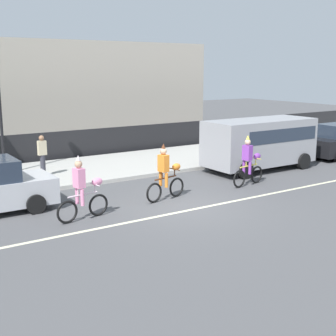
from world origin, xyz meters
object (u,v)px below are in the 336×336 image
(parade_cyclist_pink, at_px, (83,191))
(parade_cyclist_orange, at_px, (166,175))
(pedestrian_onlooker, at_px, (42,155))
(parade_cyclist_purple, at_px, (249,163))
(parked_van_grey, at_px, (261,140))

(parade_cyclist_pink, distance_m, parade_cyclist_orange, 3.18)
(pedestrian_onlooker, bearing_deg, parade_cyclist_purple, -39.78)
(parade_cyclist_pink, relative_size, pedestrian_onlooker, 1.19)
(parade_cyclist_purple, relative_size, pedestrian_onlooker, 1.19)
(parade_cyclist_pink, xyz_separation_m, parade_cyclist_orange, (3.15, 0.45, 0.00))
(parked_van_grey, xyz_separation_m, pedestrian_onlooker, (-8.54, 3.26, -0.27))
(parked_van_grey, bearing_deg, parade_cyclist_purple, -142.43)
(parade_cyclist_pink, xyz_separation_m, parked_van_grey, (9.22, 2.24, 0.44))
(parade_cyclist_orange, distance_m, parked_van_grey, 6.34)
(parade_cyclist_purple, distance_m, parked_van_grey, 3.07)
(parade_cyclist_purple, height_order, parked_van_grey, parked_van_grey)
(parade_cyclist_purple, xyz_separation_m, pedestrian_onlooker, (-6.14, 5.11, 0.17))
(parade_cyclist_purple, bearing_deg, parade_cyclist_pink, -176.76)
(parked_van_grey, height_order, pedestrian_onlooker, parked_van_grey)
(parade_cyclist_purple, distance_m, pedestrian_onlooker, 7.99)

